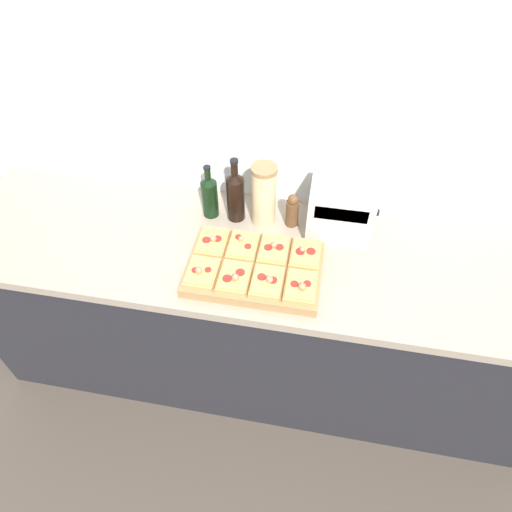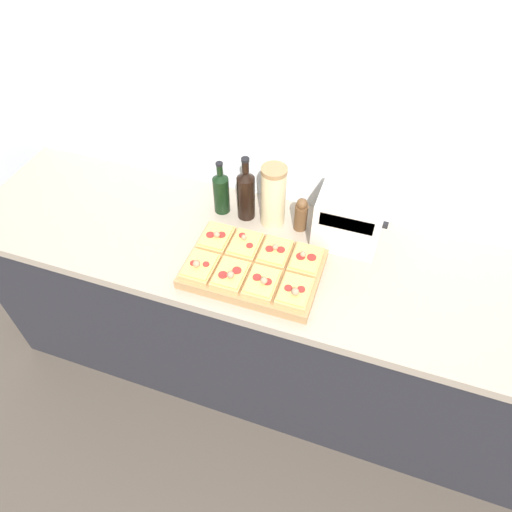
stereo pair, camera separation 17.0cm
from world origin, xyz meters
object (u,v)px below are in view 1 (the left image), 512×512
Objects in this scene: wine_bottle at (235,195)px; grain_jar_tall at (264,195)px; toaster_oven at (340,210)px; cutting_board at (255,269)px; olive_oil_bottle at (210,196)px; pepper_mill at (292,210)px.

wine_bottle is 1.07× the size of grain_jar_tall.
grain_jar_tall is at bearing 179.84° from toaster_oven.
olive_oil_bottle is (-0.24, 0.29, 0.08)m from cutting_board.
grain_jar_tall reaches higher than pepper_mill.
olive_oil_bottle reaches higher than cutting_board.
cutting_board is 2.03× the size of olive_oil_bottle.
wine_bottle reaches higher than grain_jar_tall.
olive_oil_bottle reaches higher than toaster_oven.
cutting_board is 1.82× the size of toaster_oven.
wine_bottle is (0.11, -0.00, 0.02)m from olive_oil_bottle.
olive_oil_bottle is 0.90× the size of toaster_oven.
wine_bottle is 0.24m from pepper_mill.
grain_jar_tall is 0.13m from pepper_mill.
olive_oil_bottle is at bearing 180.00° from grain_jar_tall.
wine_bottle reaches higher than olive_oil_bottle.
toaster_oven reaches higher than pepper_mill.
pepper_mill is at bearing 179.74° from toaster_oven.
grain_jar_tall reaches higher than toaster_oven.
wine_bottle reaches higher than toaster_oven.
toaster_oven reaches higher than cutting_board.
pepper_mill is (0.10, 0.29, 0.05)m from cutting_board.
pepper_mill is at bearing 0.00° from olive_oil_bottle.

